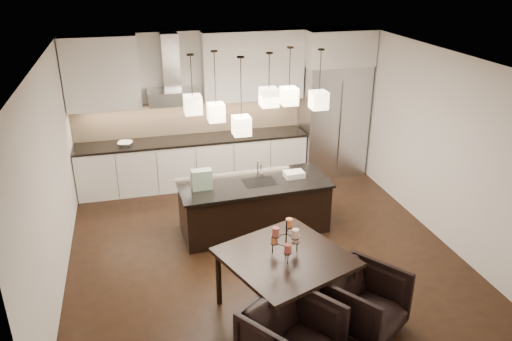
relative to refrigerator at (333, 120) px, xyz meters
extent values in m
cube|color=black|center=(-2.10, -2.38, -1.08)|extent=(5.50, 5.50, 0.02)
cube|color=white|center=(-2.10, -2.38, 1.73)|extent=(5.50, 5.50, 0.02)
cube|color=silver|center=(-2.10, 0.38, 0.32)|extent=(5.50, 0.02, 2.80)
cube|color=silver|center=(-2.10, -5.14, 0.32)|extent=(5.50, 0.02, 2.80)
cube|color=silver|center=(-4.86, -2.38, 0.32)|extent=(0.02, 5.50, 2.80)
cube|color=silver|center=(0.66, -2.38, 0.32)|extent=(0.02, 5.50, 2.80)
cube|color=#B7B7BA|center=(0.00, 0.00, 0.00)|extent=(1.20, 0.72, 2.15)
cube|color=silver|center=(0.00, 0.00, 1.40)|extent=(1.26, 0.72, 0.65)
cube|color=silver|center=(-2.73, 0.05, -0.64)|extent=(4.21, 0.62, 0.88)
cube|color=black|center=(-2.73, 0.05, -0.17)|extent=(4.21, 0.66, 0.04)
cube|color=tan|center=(-2.73, 0.35, 0.16)|extent=(4.21, 0.02, 0.63)
cube|color=silver|center=(-4.20, 0.19, 1.10)|extent=(1.25, 0.35, 1.25)
cube|color=silver|center=(-1.55, 0.19, 1.10)|extent=(1.85, 0.35, 1.25)
cube|color=#B7B7BA|center=(-3.03, 0.10, 0.65)|extent=(0.90, 0.52, 0.24)
cube|color=#B7B7BA|center=(-3.03, 0.21, 1.24)|extent=(0.30, 0.28, 0.96)
imported|color=silver|center=(-3.94, 0.00, -0.12)|extent=(0.31, 0.31, 0.06)
cube|color=black|center=(-2.06, -1.88, -0.68)|extent=(2.27, 0.98, 0.79)
cube|color=black|center=(-2.06, -1.88, -0.27)|extent=(2.34, 1.06, 0.04)
cube|color=#1A5F37|center=(-2.86, -1.91, -0.10)|extent=(0.31, 0.17, 0.30)
cube|color=silver|center=(-1.40, -1.84, -0.21)|extent=(0.31, 0.23, 0.09)
cylinder|color=beige|center=(-2.04, -3.84, -0.10)|extent=(0.10, 0.10, 0.11)
cylinder|color=orange|center=(-2.29, -3.80, -0.10)|extent=(0.10, 0.10, 0.11)
cylinder|color=#9F433A|center=(-2.21, -4.04, -0.10)|extent=(0.10, 0.10, 0.11)
cylinder|color=orange|center=(-2.11, -3.76, 0.07)|extent=(0.10, 0.10, 0.11)
cylinder|color=#9F433A|center=(-2.32, -3.92, 0.07)|extent=(0.10, 0.10, 0.11)
cylinder|color=beige|center=(-2.11, -4.01, 0.07)|extent=(0.10, 0.10, 0.11)
imported|color=black|center=(-2.39, -4.82, -0.68)|extent=(1.20, 1.20, 0.79)
imported|color=black|center=(-1.41, -4.45, -0.69)|extent=(1.15, 1.16, 0.77)
cube|color=beige|center=(-2.92, -1.82, 1.02)|extent=(0.24, 0.24, 0.26)
cube|color=beige|center=(-2.57, -1.64, 0.83)|extent=(0.24, 0.24, 0.26)
cube|color=beige|center=(-1.86, -1.97, 1.10)|extent=(0.24, 0.24, 0.26)
cube|color=beige|center=(-1.44, -1.61, 0.99)|extent=(0.24, 0.24, 0.26)
cube|color=beige|center=(-1.07, -1.89, 0.98)|extent=(0.24, 0.24, 0.26)
cube|color=beige|center=(-2.30, -2.16, 0.77)|extent=(0.24, 0.24, 0.26)
camera|label=1|loc=(-3.75, -8.60, 2.96)|focal=35.00mm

